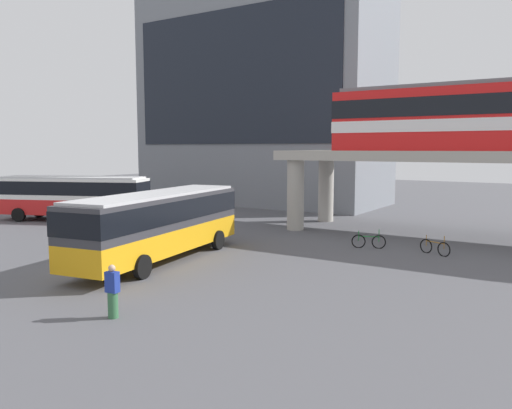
# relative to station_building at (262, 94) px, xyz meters

# --- Properties ---
(ground_plane) EXTENTS (120.00, 120.00, 0.00)m
(ground_plane) POSITION_rel_station_building_xyz_m (9.08, -18.15, -10.45)
(ground_plane) COLOR #515156
(station_building) EXTENTS (23.33, 10.25, 20.90)m
(station_building) POSITION_rel_station_building_xyz_m (0.00, 0.00, 0.00)
(station_building) COLOR slate
(station_building) RESTS_ON ground_plane
(bus_main) EXTENTS (4.26, 11.30, 3.22)m
(bus_main) POSITION_rel_station_building_xyz_m (9.98, -25.15, -8.46)
(bus_main) COLOR orange
(bus_main) RESTS_ON ground_plane
(bus_secondary) EXTENTS (11.18, 6.54, 3.22)m
(bus_secondary) POSITION_rel_station_building_xyz_m (-4.71, -18.58, -8.46)
(bus_secondary) COLOR red
(bus_secondary) RESTS_ON ground_plane
(bicycle_brown) EXTENTS (1.66, 0.77, 1.04)m
(bicycle_brown) POSITION_rel_station_building_xyz_m (20.54, -16.71, -10.09)
(bicycle_brown) COLOR black
(bicycle_brown) RESTS_ON ground_plane
(bicycle_green) EXTENTS (1.70, 0.68, 1.04)m
(bicycle_green) POSITION_rel_station_building_xyz_m (17.17, -16.89, -10.09)
(bicycle_green) COLOR black
(bicycle_green) RESTS_ON ground_plane
(pedestrian_waiting_near_stop) EXTENTS (0.43, 0.32, 1.70)m
(pedestrian_waiting_near_stop) POSITION_rel_station_building_xyz_m (14.42, -31.97, -9.66)
(pedestrian_waiting_near_stop) COLOR #33663F
(pedestrian_waiting_near_stop) RESTS_ON ground_plane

